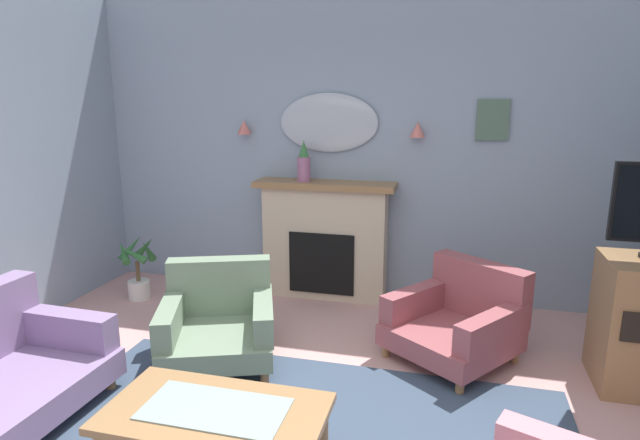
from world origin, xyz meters
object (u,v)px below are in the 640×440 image
object	(u,v)px
coffee_table	(215,419)
armchair_beside_couch	(459,319)
armchair_near_fireplace	(218,319)
wall_sconce_left	(244,127)
mantel_vase_left	(304,163)
potted_plant_small_fern	(137,269)
framed_picture	(493,120)
wall_mirror	(329,123)
fireplace	(325,241)
wall_sconce_right	(418,130)

from	to	relation	value
coffee_table	armchair_beside_couch	size ratio (longest dim) A/B	0.97
armchair_near_fireplace	wall_sconce_left	bearing A→B (deg)	103.82
mantel_vase_left	armchair_beside_couch	bearing A→B (deg)	-32.01
armchair_beside_couch	potted_plant_small_fern	world-z (taller)	armchair_beside_couch
mantel_vase_left	potted_plant_small_fern	distance (m)	1.94
framed_picture	armchair_near_fireplace	size ratio (longest dim) A/B	0.34
framed_picture	wall_mirror	bearing A→B (deg)	-179.62
coffee_table	potted_plant_small_fern	xyz separation A→B (m)	(-1.88, 2.19, -0.08)
framed_picture	potted_plant_small_fern	xyz separation A→B (m)	(-3.26, -0.68, -1.44)
wall_sconce_left	potted_plant_small_fern	world-z (taller)	wall_sconce_left
mantel_vase_left	fireplace	bearing A→B (deg)	8.06
framed_picture	wall_sconce_left	bearing A→B (deg)	-178.54
coffee_table	fireplace	bearing A→B (deg)	92.43
wall_sconce_right	armchair_near_fireplace	xyz separation A→B (m)	(-1.32, -1.52, -1.35)
armchair_near_fireplace	wall_mirror	bearing A→B (deg)	73.22
potted_plant_small_fern	fireplace	bearing A→B (deg)	16.68
wall_sconce_left	framed_picture	distance (m)	2.35
wall_sconce_left	armchair_beside_couch	world-z (taller)	wall_sconce_left
wall_mirror	potted_plant_small_fern	xyz separation A→B (m)	(-1.76, -0.67, -1.40)
armchair_beside_couch	armchair_near_fireplace	world-z (taller)	same
wall_sconce_right	potted_plant_small_fern	size ratio (longest dim) A/B	0.22
mantel_vase_left	armchair_near_fireplace	xyz separation A→B (m)	(-0.27, -1.40, -1.03)
potted_plant_small_fern	armchair_beside_couch	bearing A→B (deg)	-8.10
fireplace	potted_plant_small_fern	bearing A→B (deg)	-163.32
wall_sconce_right	fireplace	bearing A→B (deg)	-173.84
fireplace	armchair_beside_couch	distance (m)	1.64
wall_sconce_left	armchair_near_fireplace	size ratio (longest dim) A/B	0.13
wall_sconce_left	coffee_table	size ratio (longest dim) A/B	0.13
mantel_vase_left	wall_sconce_right	world-z (taller)	wall_sconce_right
framed_picture	potted_plant_small_fern	bearing A→B (deg)	-168.23
wall_sconce_left	armchair_beside_couch	bearing A→B (deg)	-26.19
armchair_near_fireplace	potted_plant_small_fern	xyz separation A→B (m)	(-1.29, 0.91, 0.00)
fireplace	wall_sconce_right	size ratio (longest dim) A/B	9.71
mantel_vase_left	wall_sconce_right	xyz separation A→B (m)	(1.05, 0.12, 0.32)
mantel_vase_left	framed_picture	bearing A→B (deg)	6.04
armchair_near_fireplace	potted_plant_small_fern	size ratio (longest dim) A/B	1.65
mantel_vase_left	wall_sconce_left	world-z (taller)	wall_sconce_left
mantel_vase_left	coffee_table	xyz separation A→B (m)	(0.32, -2.69, -0.95)
wall_mirror	wall_sconce_right	xyz separation A→B (m)	(0.85, -0.05, -0.05)
wall_mirror	wall_sconce_left	distance (m)	0.85
framed_picture	armchair_near_fireplace	xyz separation A→B (m)	(-1.97, -1.58, -1.44)
coffee_table	armchair_beside_couch	bearing A→B (deg)	55.98
wall_sconce_left	mantel_vase_left	bearing A→B (deg)	-10.46
wall_mirror	wall_sconce_right	size ratio (longest dim) A/B	6.86
fireplace	mantel_vase_left	bearing A→B (deg)	-171.94
mantel_vase_left	wall_mirror	xyz separation A→B (m)	(0.20, 0.17, 0.37)
framed_picture	wall_sconce_right	bearing A→B (deg)	-174.73
coffee_table	potted_plant_small_fern	world-z (taller)	potted_plant_small_fern
fireplace	armchair_beside_couch	xyz separation A→B (m)	(1.30, -0.96, -0.27)
wall_mirror	armchair_near_fireplace	size ratio (longest dim) A/B	0.91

